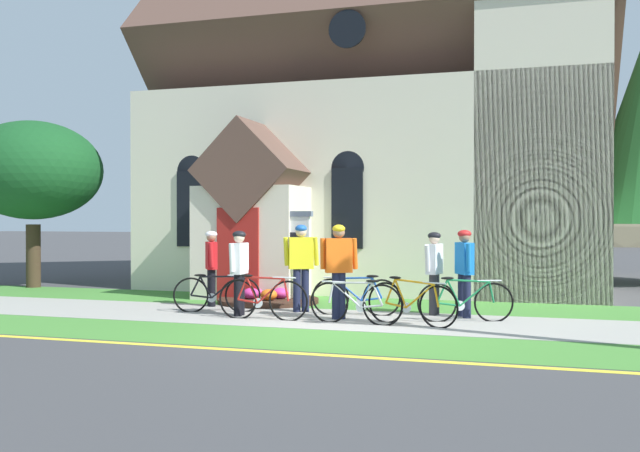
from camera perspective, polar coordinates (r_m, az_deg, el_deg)
The scene contains 22 objects.
ground at distance 15.62m, azimuth 4.66°, elevation -6.23°, with size 140.00×140.00×0.00m, color #3D3D3F.
sidewalk_slab at distance 13.51m, azimuth -1.82°, elevation -7.28°, with size 32.00×2.60×0.01m, color #99968E.
grass_verge at distance 11.42m, azimuth -5.54°, elevation -8.75°, with size 32.00×1.92×0.01m, color #427F33.
church_lawn at distance 15.85m, azimuth 1.10°, elevation -6.11°, with size 24.00×2.35×0.01m, color #427F33.
curb_paint_stripe at distance 10.42m, azimuth -7.92°, elevation -9.66°, with size 28.00×0.16×0.01m, color yellow.
church_building at distance 21.23m, azimuth 6.24°, elevation 8.62°, with size 12.17×11.19×12.96m.
church_sign at distance 15.93m, azimuth -3.88°, elevation -1.32°, with size 1.95×0.27×2.02m.
flower_bed at distance 15.84m, azimuth -4.16°, elevation -5.80°, with size 2.22×2.22×0.34m.
bicycle_orange at distance 14.37m, azimuth -8.25°, elevation -5.36°, with size 1.67×0.55×0.78m.
bicycle_white at distance 12.66m, azimuth 2.87°, elevation -6.10°, with size 1.74×0.24×0.81m.
bicycle_silver at distance 13.16m, azimuth 11.48°, elevation -5.88°, with size 1.66×0.63×0.83m.
bicycle_yellow at distance 13.76m, azimuth 2.92°, elevation -5.60°, with size 1.69×0.28×0.80m.
bicycle_green at distance 13.20m, azimuth -4.61°, elevation -5.79°, with size 1.74×0.08×0.85m.
bicycle_red at distance 12.61m, azimuth 7.27°, elevation -6.11°, with size 1.69×0.64×0.86m.
cyclist_in_green_jersey at distance 15.27m, azimuth -8.65°, elevation -2.92°, with size 0.41×0.66×1.59m.
cyclist_in_yellow_jersey at distance 13.69m, azimuth -6.45°, elevation -3.23°, with size 0.27×0.67×1.63m.
cyclist_in_red_jersey at distance 14.19m, azimuth -1.52°, elevation -2.75°, with size 0.65×0.39×1.74m.
cyclist_in_white_jersey at distance 13.91m, azimuth 9.09°, elevation -3.25°, with size 0.29×0.69×1.60m.
cyclist_in_orange_jersey at distance 13.15m, azimuth 1.50°, elevation -2.99°, with size 0.66×0.39×1.75m.
cyclist_in_blue_jersey at distance 13.66m, azimuth 11.43°, elevation -3.18°, with size 0.40×0.72×1.64m.
yard_deciduous_tree at distance 20.79m, azimuth -21.89°, elevation 4.10°, with size 3.65×3.65×4.48m.
distant_hill at distance 68.51m, azimuth 21.47°, elevation -0.98°, with size 71.40×37.94×19.93m, color #847A5B.
Camera 1 is at (3.35, -11.15, 1.86)m, focal length 40.17 mm.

